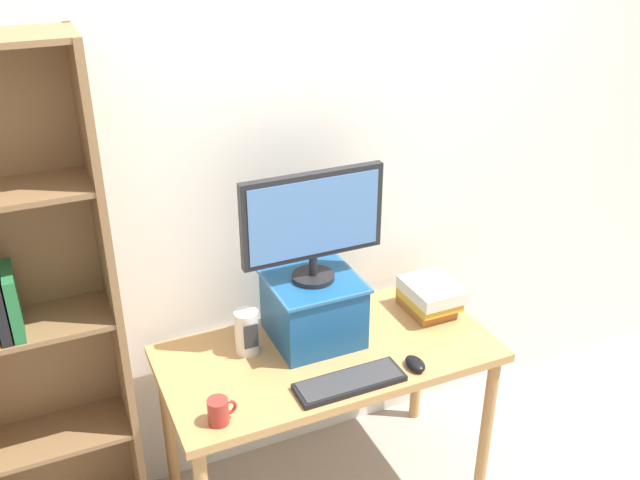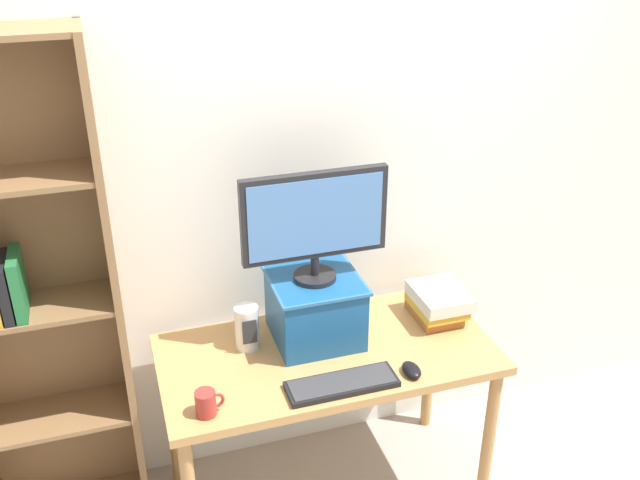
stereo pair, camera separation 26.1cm
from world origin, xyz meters
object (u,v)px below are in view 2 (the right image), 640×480
Objects in this scene: desk at (327,369)px; computer_monitor at (315,220)px; keyboard at (342,384)px; bookshelf_unit at (29,304)px; computer_mouse at (411,370)px; book_stack at (438,303)px; coffee_mug at (206,403)px; riser_box at (315,307)px; desk_speaker at (247,327)px.

computer_monitor reaches higher than desk.
keyboard is (-0.02, -0.23, 0.10)m from desk.
bookshelf_unit is (-1.06, 0.26, 0.35)m from desk.
bookshelf_unit is 19.19× the size of computer_mouse.
keyboard is 0.62m from book_stack.
book_stack is at bearing 16.89° from coffee_mug.
keyboard is at bearing -94.75° from desk.
keyboard is (1.04, -0.48, -0.25)m from bookshelf_unit.
bookshelf_unit is 3.55× the size of computer_monitor.
keyboard is at bearing 178.32° from computer_mouse.
computer_mouse is at bearing -43.06° from desk.
computer_mouse is 0.41× the size of book_stack.
book_stack is (1.58, -0.17, -0.19)m from bookshelf_unit.
coffee_mug is at bearing -41.15° from bookshelf_unit.
desk is at bearing 24.00° from coffee_mug.
riser_box is (1.05, -0.15, -0.12)m from bookshelf_unit.
keyboard is (-0.00, -0.34, -0.13)m from riser_box.
keyboard is at bearing -149.62° from book_stack.
coffee_mug is 0.57× the size of desk_speaker.
desk is at bearing -81.88° from computer_monitor.
keyboard is 3.94× the size of computer_mouse.
computer_mouse is at bearing -1.68° from keyboard.
computer_monitor is at bearing -2.86° from desk_speaker.
bookshelf_unit is at bearing 155.14° from keyboard.
desk is 7.22× the size of desk_speaker.
bookshelf_unit reaches higher than computer_monitor.
bookshelf_unit is 0.81m from desk_speaker.
keyboard is at bearing -24.86° from bookshelf_unit.
bookshelf_unit is 4.87× the size of keyboard.
desk_speaker is (0.22, 0.35, 0.04)m from coffee_mug.
computer_monitor is at bearing -8.04° from bookshelf_unit.
bookshelf_unit reaches higher than book_stack.
riser_box is 0.85× the size of keyboard.
desk_speaker reaches higher than keyboard.
book_stack is (0.53, 0.31, 0.06)m from keyboard.
bookshelf_unit is 7.91× the size of book_stack.
riser_box is at bearing 127.85° from computer_mouse.
computer_monitor reaches higher than riser_box.
book_stack is at bearing 30.38° from keyboard.
book_stack is (0.26, 0.32, 0.05)m from computer_mouse.
bookshelf_unit reaches higher than keyboard.
coffee_mug is at bearing -145.95° from computer_monitor.
desk is 0.66× the size of bookshelf_unit.
computer_monitor is 0.66m from computer_mouse.
desk_speaker is (-0.80, 0.04, 0.02)m from book_stack.
riser_box is at bearing 90.00° from computer_monitor.
desk is 0.36m from desk_speaker.
bookshelf_unit is 1.43m from computer_mouse.
coffee_mug reaches higher than computer_mouse.
riser_box is 3.40× the size of coffee_mug.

